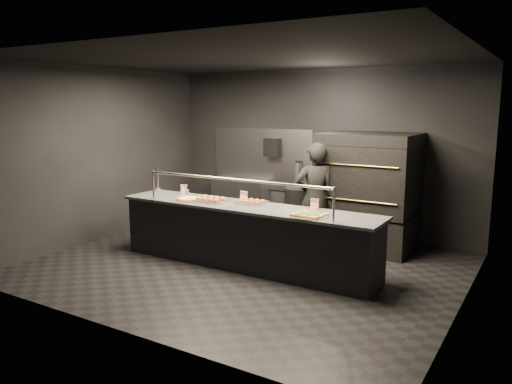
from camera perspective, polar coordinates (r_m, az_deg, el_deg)
room at (r=7.22m, az=-1.20°, el=3.03°), size 6.04×6.00×3.00m
service_counter at (r=7.36m, az=-1.22°, el=-5.02°), size 4.10×0.78×1.37m
pizza_oven at (r=8.44m, az=12.72°, el=0.17°), size 1.50×1.23×1.91m
prep_shelf at (r=10.11m, az=-1.79°, el=-0.95°), size 1.20×0.35×0.90m
towel_dispenser at (r=9.66m, az=1.90°, el=5.12°), size 0.30×0.20×0.35m
fire_extinguisher at (r=9.47m, az=4.81°, el=2.01°), size 0.14×0.14×0.51m
beer_tap at (r=8.52m, az=-11.16°, el=0.94°), size 0.12×0.18×0.48m
round_pizza at (r=7.73m, az=-7.56°, el=-0.80°), size 0.44×0.44×0.03m
slider_tray_a at (r=7.57m, az=-5.17°, el=-0.87°), size 0.56×0.46×0.08m
slider_tray_b at (r=7.37m, az=-0.50°, el=-1.15°), size 0.51×0.45×0.07m
square_pizza at (r=6.61m, az=6.12°, el=-2.59°), size 0.51×0.51×0.05m
condiment_jar at (r=8.27m, az=-8.19°, el=0.14°), size 0.17×0.07×0.11m
tent_cards at (r=7.58m, az=-1.39°, el=-0.46°), size 2.47×0.04×0.15m
trash_bin at (r=9.28m, az=4.85°, el=-2.14°), size 0.51×0.51×0.85m
worker at (r=7.97m, az=6.70°, el=-0.77°), size 0.77×0.75×1.78m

